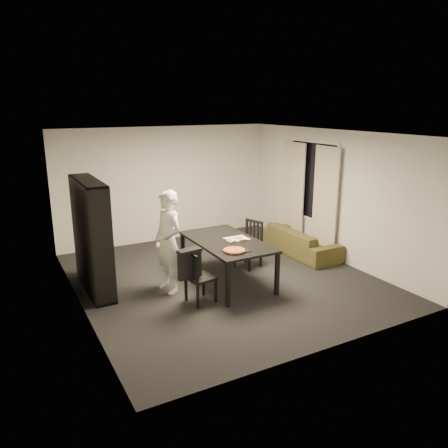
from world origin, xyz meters
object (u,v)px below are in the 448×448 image
chair_left (196,274)px  chair_right (251,241)px  bookshelf (92,236)px  sofa (300,241)px  person (168,242)px  dining_table (227,244)px  pepperoni_pizza (234,250)px  baking_tray (236,251)px

chair_left → chair_right: size_ratio=0.95×
bookshelf → sofa: size_ratio=1.00×
person → dining_table: bearing=70.1°
chair_left → chair_right: chair_right is taller
sofa → bookshelf: bearing=87.5°
person → pepperoni_pizza: bearing=37.4°
chair_left → sofa: size_ratio=0.45×
bookshelf → pepperoni_pizza: (1.95, -1.37, -0.15)m
sofa → chair_left: bearing=110.8°
baking_tray → chair_left: bearing=176.1°
baking_tray → sofa: 2.59m
chair_left → baking_tray: chair_left is taller
dining_table → chair_left: 1.00m
dining_table → chair_right: chair_right is taller
chair_right → pepperoni_pizza: chair_right is taller
bookshelf → sofa: bearing=-2.5°
pepperoni_pizza → chair_left: bearing=173.8°
sofa → dining_table: bearing=106.0°
chair_left → sofa: chair_left is taller
sofa → pepperoni_pizza: bearing=117.4°
bookshelf → dining_table: size_ratio=1.02×
baking_tray → sofa: baking_tray is taller
chair_right → sofa: (1.31, 0.11, -0.24)m
person → baking_tray: bearing=39.6°
chair_right → baking_tray: size_ratio=2.26×
bookshelf → pepperoni_pizza: bearing=-35.2°
dining_table → pepperoni_pizza: 0.62m
person → chair_right: bearing=88.8°
dining_table → person: size_ratio=1.07×
bookshelf → dining_table: bearing=-20.3°
pepperoni_pizza → sofa: (2.30, 1.19, -0.53)m
chair_right → person: 1.90m
baking_tray → sofa: (2.26, 1.17, -0.50)m
chair_right → person: (-1.83, -0.35, 0.35)m
chair_left → person: person is taller
baking_tray → pepperoni_pizza: (-0.04, -0.02, 0.02)m
dining_table → person: bearing=171.9°
bookshelf → dining_table: (2.13, -0.79, -0.24)m
baking_tray → sofa: size_ratio=0.21×
person → pepperoni_pizza: size_ratio=4.95×
chair_right → pepperoni_pizza: (-0.99, -1.08, 0.29)m
chair_left → chair_right: (1.64, 1.01, 0.03)m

